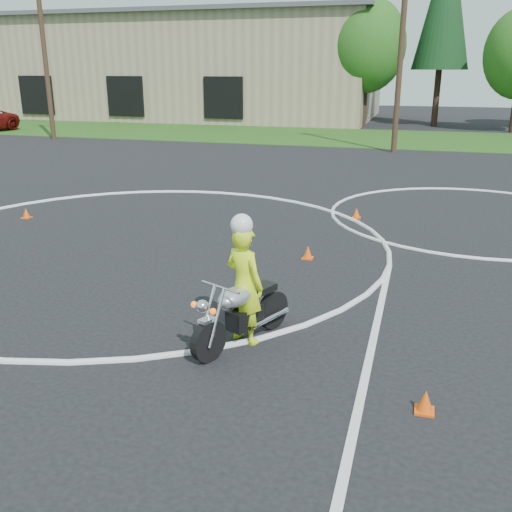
# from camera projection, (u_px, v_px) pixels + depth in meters

# --- Properties ---
(ground) EXTENTS (120.00, 120.00, 0.00)m
(ground) POSITION_uv_depth(u_px,v_px,m) (67.00, 286.00, 11.19)
(ground) COLOR black
(ground) RESTS_ON ground
(grass_strip) EXTENTS (120.00, 10.00, 0.02)m
(grass_strip) POSITION_uv_depth(u_px,v_px,m) (318.00, 136.00, 35.78)
(grass_strip) COLOR #1E4714
(grass_strip) RESTS_ON ground
(course_markings) EXTENTS (19.05, 19.05, 0.12)m
(course_markings) POSITION_uv_depth(u_px,v_px,m) (240.00, 235.00, 14.57)
(course_markings) COLOR silver
(course_markings) RESTS_ON ground
(primary_motorcycle) EXTENTS (1.12, 1.96, 1.10)m
(primary_motorcycle) POSITION_uv_depth(u_px,v_px,m) (241.00, 312.00, 8.65)
(primary_motorcycle) COLOR black
(primary_motorcycle) RESTS_ON ground
(rider_primary_grp) EXTENTS (0.80, 0.68, 2.05)m
(rider_primary_grp) POSITION_uv_depth(u_px,v_px,m) (244.00, 281.00, 8.63)
(rider_primary_grp) COLOR #D7FF1A
(rider_primary_grp) RESTS_ON ground
(traffic_cones) EXTENTS (19.42, 12.16, 0.30)m
(traffic_cones) POSITION_uv_depth(u_px,v_px,m) (378.00, 248.00, 13.05)
(traffic_cones) COLOR #F4540C
(traffic_cones) RESTS_ON ground
(warehouse) EXTENTS (41.00, 17.00, 8.30)m
(warehouse) POSITION_uv_depth(u_px,v_px,m) (148.00, 67.00, 51.14)
(warehouse) COLOR tan
(warehouse) RESTS_ON ground
(utility_poles) EXTENTS (41.60, 1.12, 10.00)m
(utility_poles) POSITION_uv_depth(u_px,v_px,m) (402.00, 43.00, 27.35)
(utility_poles) COLOR #473321
(utility_poles) RESTS_ON ground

